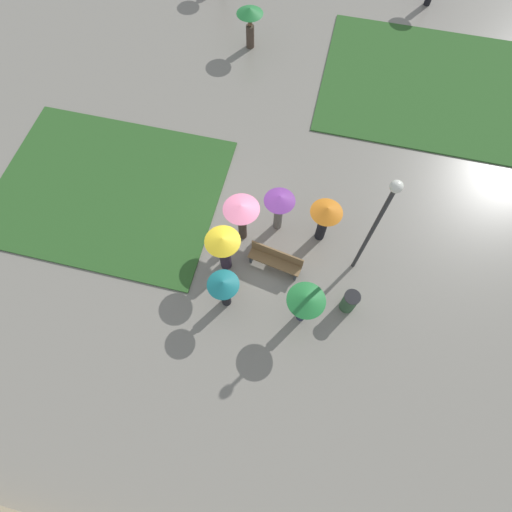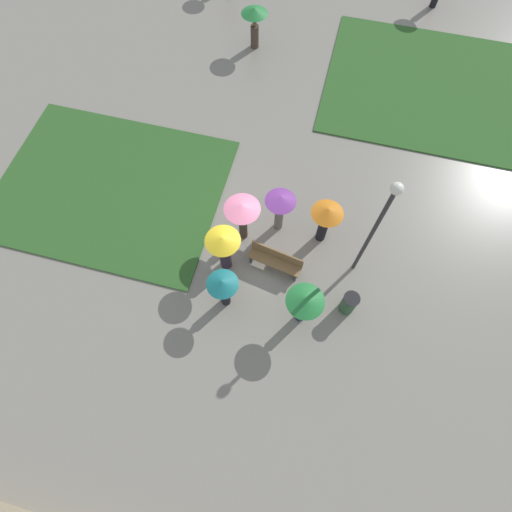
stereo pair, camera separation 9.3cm
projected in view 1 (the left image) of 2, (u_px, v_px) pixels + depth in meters
name	position (u px, v px, depth m)	size (l,w,h in m)	color
ground_plane	(249.00, 237.00, 13.84)	(90.00, 90.00, 0.00)	gray
lawn_patch_near	(108.00, 189.00, 14.65)	(8.14, 6.36, 0.06)	#2D5B26
lawn_patch_far	(440.00, 87.00, 16.82)	(9.82, 7.20, 0.06)	#2D5B26
park_bench	(276.00, 259.00, 12.98)	(1.83, 0.72, 0.90)	brown
lamp_post	(378.00, 220.00, 10.66)	(0.32, 0.32, 4.74)	#2D2D30
trash_bin	(349.00, 302.00, 12.36)	(0.50, 0.50, 0.96)	#335638
crowd_person_pink	(242.00, 212.00, 12.48)	(1.16, 1.16, 1.96)	#47382D
crowd_person_orange	(325.00, 216.00, 12.62)	(1.03, 1.03, 1.86)	black
crowd_person_green	(305.00, 303.00, 11.38)	(1.12, 1.12, 1.82)	#282D47
crowd_person_yellow	(224.00, 247.00, 12.20)	(1.09, 1.09, 1.94)	#2D2333
crowd_person_teal	(224.00, 288.00, 11.71)	(0.95, 0.95, 1.76)	black
crowd_person_purple	(279.00, 204.00, 12.74)	(1.01, 1.01, 1.89)	slate
lone_walker_near_lawn	(250.00, 19.00, 16.73)	(1.13, 1.13, 1.77)	#47382D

